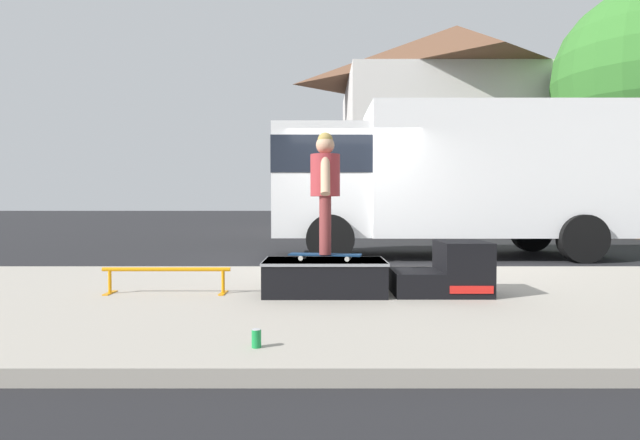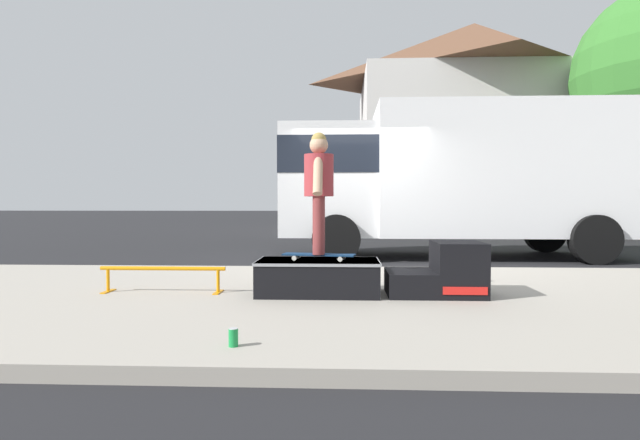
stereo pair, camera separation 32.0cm
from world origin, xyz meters
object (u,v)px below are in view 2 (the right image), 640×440
skater_kid (319,183)px  soda_can (233,337)px  kicker_ramp (443,273)px  skateboard (319,255)px  skate_box (318,276)px  box_truck (450,174)px  grind_rail (163,273)px

skater_kid → soda_can: (-0.49, -2.07, -1.14)m
kicker_ramp → skateboard: 1.35m
skate_box → skater_kid: bearing=-72.0°
skater_kid → soda_can: 2.41m
skater_kid → box_truck: box_truck is taller
skater_kid → skate_box: bearing=108.0°
kicker_ramp → skateboard: bearing=-179.1°
skate_box → grind_rail: size_ratio=0.94×
kicker_ramp → grind_rail: bearing=179.5°
skate_box → skater_kid: size_ratio=1.01×
soda_can → skate_box: bearing=77.0°
box_truck → skate_box: bearing=-115.5°
soda_can → kicker_ramp: bearing=48.9°
skate_box → soda_can: skate_box is taller
grind_rail → skateboard: skateboard is taller
skateboard → soda_can: bearing=-103.3°
skate_box → skateboard: skateboard is taller
skater_kid → soda_can: bearing=-103.3°
skater_kid → box_truck: bearing=64.6°
grind_rail → skater_kid: skater_kid is taller
box_truck → skater_kid: bearing=-115.4°
grind_rail → skateboard: size_ratio=1.74×
skateboard → box_truck: 5.85m
skate_box → grind_rail: (-1.72, 0.02, 0.01)m
skateboard → box_truck: box_truck is taller
grind_rail → box_truck: bearing=50.8°
kicker_ramp → grind_rail: 3.07m
skateboard → skater_kid: 0.78m
skate_box → skateboard: 0.23m
kicker_ramp → soda_can: 2.78m
kicker_ramp → soda_can: kicker_ramp is taller
soda_can → skateboard: bearing=76.7°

